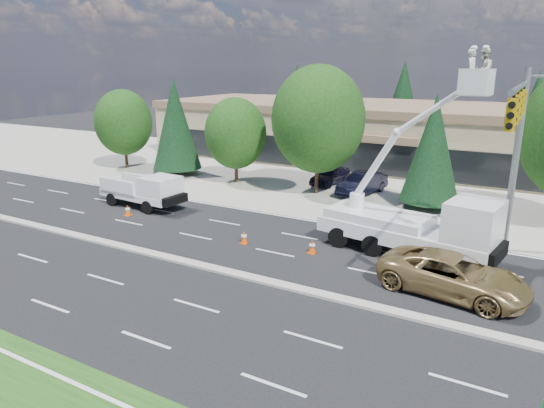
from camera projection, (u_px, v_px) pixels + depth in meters
The scene contains 21 objects.
ground at pixel (240, 276), 21.65m from camera, with size 140.00×140.00×0.00m, color black.
concrete_apron at pixel (377, 184), 38.44m from camera, with size 140.00×22.00×0.01m, color gray.
road_median at pixel (240, 275), 21.64m from camera, with size 120.00×0.55×0.12m, color gray.
strip_mall at pixel (410, 133), 46.04m from camera, with size 50.40×15.40×5.50m.
tree_front_a at pixel (123, 122), 43.40m from camera, with size 5.09×5.09×7.06m.
tree_front_b at pixel (175, 124), 40.54m from camera, with size 4.09×4.09×8.06m.
tree_front_c at pixel (236, 133), 37.84m from camera, with size 4.85×4.85×6.73m.
tree_front_d at pixel (318, 120), 34.17m from camera, with size 6.63×6.63×9.20m.
tree_front_e at pixel (433, 149), 30.81m from camera, with size 3.76×3.76×7.41m.
tree_back_a at pixel (297, 98), 63.97m from camera, with size 4.67×4.67×9.21m.
tree_back_b at pixel (403, 99), 57.36m from camera, with size 4.89×4.89×9.65m.
tree_back_c at pixel (535, 109), 50.97m from camera, with size 4.34×4.34×8.56m.
signal_mast at pixel (518, 137), 21.20m from camera, with size 2.76×10.16×9.00m.
utility_pickup at pixel (146, 194), 31.89m from camera, with size 5.96×2.63×2.23m.
bucket_truck at pixel (422, 217), 23.15m from camera, with size 8.87×3.93×9.87m.
traffic_cone_a at pixel (128, 210), 30.29m from camera, with size 0.40×0.40×0.70m.
traffic_cone_b at pixel (244, 237), 25.54m from camera, with size 0.40×0.40×0.70m.
traffic_cone_c at pixel (312, 247), 24.22m from camera, with size 0.40×0.40×0.70m.
minivan at pixel (453, 275), 19.78m from camera, with size 2.75×5.96×1.66m, color #997D4A.
parked_car_west at pixel (330, 175), 38.27m from camera, with size 1.68×4.19×1.43m, color black.
parked_car_east at pixel (362, 183), 35.22m from camera, with size 1.69×4.84×1.60m, color black.
Camera 1 is at (10.94, -16.71, 9.08)m, focal length 32.00 mm.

